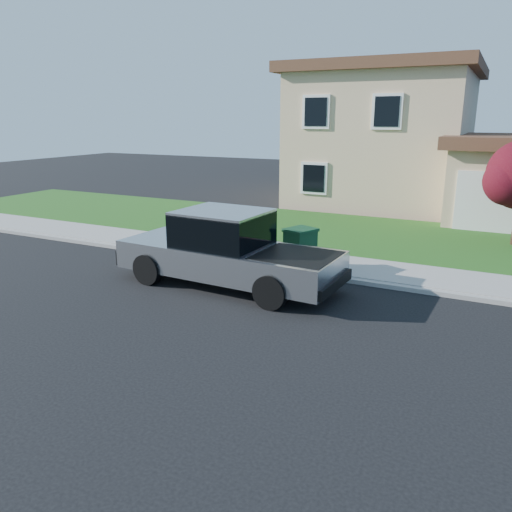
% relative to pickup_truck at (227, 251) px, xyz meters
% --- Properties ---
extents(ground, '(80.00, 80.00, 0.00)m').
position_rel_pickup_truck_xyz_m(ground, '(0.53, -1.22, -0.94)').
color(ground, black).
rests_on(ground, ground).
extents(curb, '(40.00, 0.20, 0.12)m').
position_rel_pickup_truck_xyz_m(curb, '(1.53, 1.68, -0.88)').
color(curb, gray).
rests_on(curb, ground).
extents(sidewalk, '(40.00, 2.00, 0.15)m').
position_rel_pickup_truck_xyz_m(sidewalk, '(1.53, 2.78, -0.87)').
color(sidewalk, gray).
rests_on(sidewalk, ground).
extents(lawn, '(40.00, 7.00, 0.10)m').
position_rel_pickup_truck_xyz_m(lawn, '(1.53, 7.28, -0.89)').
color(lawn, '#1D4213').
rests_on(lawn, ground).
extents(house, '(14.00, 11.30, 6.85)m').
position_rel_pickup_truck_xyz_m(house, '(1.84, 15.16, 2.22)').
color(house, tan).
rests_on(house, ground).
extents(pickup_truck, '(6.26, 2.53, 2.02)m').
position_rel_pickup_truck_xyz_m(pickup_truck, '(0.00, 0.00, 0.00)').
color(pickup_truck, black).
rests_on(pickup_truck, ground).
extents(woman, '(0.58, 0.42, 1.65)m').
position_rel_pickup_truck_xyz_m(woman, '(-1.22, 1.38, -0.16)').
color(woman, tan).
rests_on(woman, ground).
extents(trash_bin, '(0.97, 1.03, 1.17)m').
position_rel_pickup_truck_xyz_m(trash_bin, '(1.34, 1.88, -0.20)').
color(trash_bin, '#103A1E').
rests_on(trash_bin, sidewalk).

